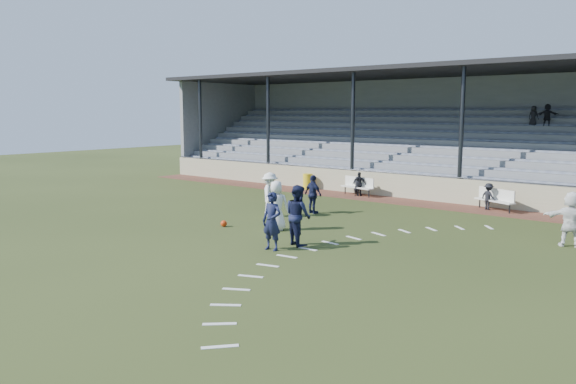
# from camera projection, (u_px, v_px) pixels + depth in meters

# --- Properties ---
(ground) EXTENTS (90.00, 90.00, 0.00)m
(ground) POSITION_uv_depth(u_px,v_px,m) (243.00, 237.00, 19.60)
(ground) COLOR #2E3A17
(ground) RESTS_ON ground
(cinder_track) EXTENTS (34.00, 2.00, 0.02)m
(cinder_track) POSITION_uv_depth(u_px,v_px,m) (390.00, 200.00, 27.66)
(cinder_track) COLOR #552E22
(cinder_track) RESTS_ON ground
(retaining_wall) EXTENTS (34.00, 0.18, 1.20)m
(retaining_wall) POSITION_uv_depth(u_px,v_px,m) (401.00, 186.00, 28.38)
(retaining_wall) COLOR #B3AB89
(retaining_wall) RESTS_ON ground
(bench_left) EXTENTS (2.04, 0.85, 0.95)m
(bench_left) POSITION_uv_depth(u_px,v_px,m) (358.00, 185.00, 29.10)
(bench_left) COLOR silver
(bench_left) RESTS_ON cinder_track
(bench_right) EXTENTS (1.99, 1.25, 0.95)m
(bench_right) POSITION_uv_depth(u_px,v_px,m) (496.00, 197.00, 24.72)
(bench_right) COLOR silver
(bench_right) RESTS_ON cinder_track
(trash_bin) EXTENTS (0.54, 0.54, 0.87)m
(trash_bin) POSITION_uv_depth(u_px,v_px,m) (308.00, 182.00, 31.41)
(trash_bin) COLOR gold
(trash_bin) RESTS_ON cinder_track
(football) EXTENTS (0.24, 0.24, 0.24)m
(football) POSITION_uv_depth(u_px,v_px,m) (224.00, 224.00, 21.29)
(football) COLOR red
(football) RESTS_ON ground
(player_white_lead) EXTENTS (1.07, 0.99, 1.84)m
(player_white_lead) POSITION_uv_depth(u_px,v_px,m) (276.00, 206.00, 20.53)
(player_white_lead) COLOR white
(player_white_lead) RESTS_ON ground
(player_navy_lead) EXTENTS (0.71, 0.50, 1.84)m
(player_navy_lead) POSITION_uv_depth(u_px,v_px,m) (272.00, 221.00, 17.58)
(player_navy_lead) COLOR #141938
(player_navy_lead) RESTS_ON ground
(player_navy_mid) EXTENTS (1.18, 1.07, 1.98)m
(player_navy_mid) POSITION_uv_depth(u_px,v_px,m) (298.00, 215.00, 18.27)
(player_navy_mid) COLOR #141938
(player_navy_mid) RESTS_ON ground
(player_white_wing) EXTENTS (1.30, 1.35, 1.85)m
(player_white_wing) POSITION_uv_depth(u_px,v_px,m) (270.00, 195.00, 23.20)
(player_white_wing) COLOR white
(player_white_wing) RESTS_ON ground
(player_navy_wing) EXTENTS (1.03, 0.59, 1.66)m
(player_navy_wing) POSITION_uv_depth(u_px,v_px,m) (313.00, 194.00, 23.98)
(player_navy_wing) COLOR #141938
(player_navy_wing) RESTS_ON ground
(player_white_back) EXTENTS (1.75, 0.89, 1.81)m
(player_white_back) POSITION_uv_depth(u_px,v_px,m) (571.00, 219.00, 18.06)
(player_white_back) COLOR white
(player_white_back) RESTS_ON ground
(sub_left_near) EXTENTS (0.41, 0.32, 1.00)m
(sub_left_near) POSITION_uv_depth(u_px,v_px,m) (357.00, 186.00, 28.85)
(sub_left_near) COLOR black
(sub_left_near) RESTS_ON cinder_track
(sub_left_far) EXTENTS (0.78, 0.46, 1.24)m
(sub_left_far) POSITION_uv_depth(u_px,v_px,m) (359.00, 184.00, 28.86)
(sub_left_far) COLOR black
(sub_left_far) RESTS_ON cinder_track
(sub_right) EXTENTS (0.88, 0.71, 1.19)m
(sub_right) POSITION_uv_depth(u_px,v_px,m) (489.00, 196.00, 24.79)
(sub_right) COLOR black
(sub_right) RESTS_ON cinder_track
(grandstand) EXTENTS (34.60, 9.00, 6.61)m
(grandstand) POSITION_uv_depth(u_px,v_px,m) (441.00, 150.00, 31.77)
(grandstand) COLOR gray
(grandstand) RESTS_ON ground
(penalty_arc) EXTENTS (3.89, 14.63, 0.01)m
(penalty_arc) POSITION_uv_depth(u_px,v_px,m) (341.00, 255.00, 17.02)
(penalty_arc) COLOR white
(penalty_arc) RESTS_ON ground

